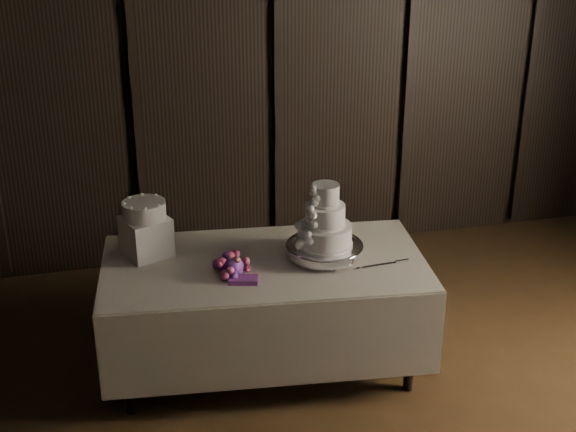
{
  "coord_description": "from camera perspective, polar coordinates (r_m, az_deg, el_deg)",
  "views": [
    {
      "loc": [
        -1.42,
        -2.52,
        2.98
      ],
      "look_at": [
        -0.34,
        1.8,
        1.05
      ],
      "focal_mm": 50.0,
      "sensor_mm": 36.0,
      "label": 1
    }
  ],
  "objects": [
    {
      "name": "wedding_cake",
      "position": [
        4.87,
        2.37,
        -0.49
      ],
      "size": [
        0.38,
        0.33,
        0.4
      ],
      "rotation": [
        0.0,
        0.0,
        0.35
      ],
      "color": "white",
      "rests_on": "cake_stand"
    },
    {
      "name": "cake_knife",
      "position": [
        4.91,
        6.16,
        -3.54
      ],
      "size": [
        0.37,
        0.05,
        0.01
      ],
      "primitive_type": "cube",
      "rotation": [
        0.0,
        0.0,
        0.07
      ],
      "color": "silver",
      "rests_on": "display_table"
    },
    {
      "name": "bouquet",
      "position": [
        4.78,
        -4.09,
        -3.49
      ],
      "size": [
        0.37,
        0.44,
        0.18
      ],
      "primitive_type": null,
      "rotation": [
        0.0,
        0.0,
        -0.26
      ],
      "color": "#BD416A",
      "rests_on": "display_table"
    },
    {
      "name": "box_pedestal",
      "position": [
        5.06,
        -10.06,
        -1.43
      ],
      "size": [
        0.34,
        0.34,
        0.25
      ],
      "primitive_type": "cube",
      "rotation": [
        0.0,
        0.0,
        0.38
      ],
      "color": "white",
      "rests_on": "display_table"
    },
    {
      "name": "small_cake",
      "position": [
        4.99,
        -10.2,
        0.43
      ],
      "size": [
        0.29,
        0.29,
        0.11
      ],
      "primitive_type": "cylinder",
      "rotation": [
        0.0,
        0.0,
        -0.11
      ],
      "color": "white",
      "rests_on": "box_pedestal"
    },
    {
      "name": "display_table",
      "position": [
        5.11,
        -1.64,
        -6.69
      ],
      "size": [
        2.09,
        1.26,
        0.76
      ],
      "rotation": [
        0.0,
        0.0,
        -0.11
      ],
      "color": "beige",
      "rests_on": "ground"
    },
    {
      "name": "cake_stand",
      "position": [
        4.98,
        2.6,
        -2.52
      ],
      "size": [
        0.61,
        0.61,
        0.09
      ],
      "primitive_type": "cylinder",
      "rotation": [
        0.0,
        0.0,
        -0.32
      ],
      "color": "silver",
      "rests_on": "display_table"
    },
    {
      "name": "room",
      "position": [
        3.25,
        13.68,
        -4.39
      ],
      "size": [
        6.08,
        7.08,
        3.08
      ],
      "color": "black",
      "rests_on": "ground"
    }
  ]
}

